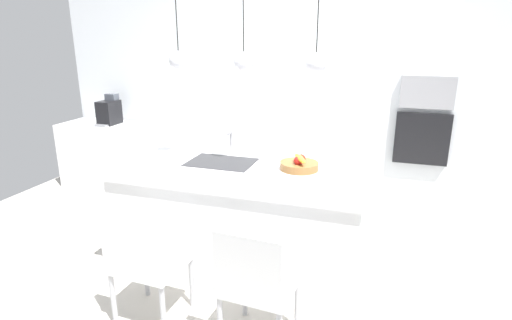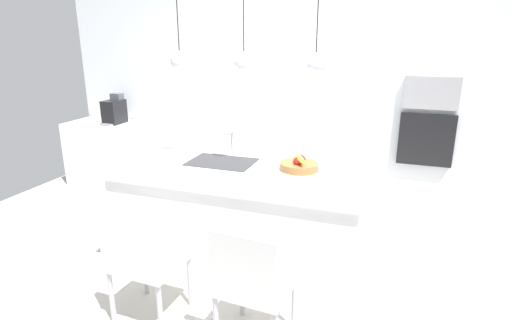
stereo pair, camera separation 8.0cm
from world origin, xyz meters
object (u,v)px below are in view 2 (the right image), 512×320
fruit_bowl (299,165)px  chair_middle (252,280)px  coffee_machine (114,111)px  oven (426,140)px  microwave (432,93)px  chair_near (143,258)px

fruit_bowl → chair_middle: size_ratio=0.36×
fruit_bowl → chair_middle: fruit_bowl is taller
coffee_machine → oven: 3.79m
fruit_bowl → coffee_machine: (-2.76, 1.27, 0.06)m
microwave → chair_near: 3.27m
coffee_machine → chair_middle: coffee_machine is taller
coffee_machine → microwave: size_ratio=0.70×
coffee_machine → oven: size_ratio=0.68×
coffee_machine → chair_middle: (2.72, -2.26, -0.51)m
oven → chair_near: size_ratio=0.65×
microwave → chair_middle: 2.90m
fruit_bowl → microwave: bearing=57.2°
coffee_machine → oven: bearing=4.5°
fruit_bowl → chair_near: bearing=-130.1°
oven → chair_middle: 2.79m
chair_near → microwave: bearing=54.2°
fruit_bowl → coffee_machine: bearing=155.3°
fruit_bowl → microwave: size_ratio=0.57×
fruit_bowl → chair_middle: bearing=-92.4°
oven → chair_near: (-1.84, -2.55, -0.38)m
microwave → chair_middle: size_ratio=0.63×
oven → chair_middle: (-1.05, -2.55, -0.38)m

